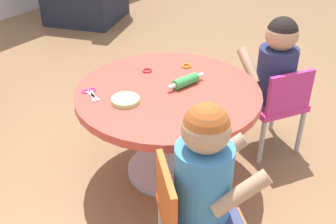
{
  "coord_description": "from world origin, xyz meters",
  "views": [
    {
      "loc": [
        -1.4,
        -1.01,
        1.44
      ],
      "look_at": [
        0.0,
        0.0,
        0.38
      ],
      "focal_mm": 43.07,
      "sensor_mm": 36.0,
      "label": 1
    }
  ],
  "objects_px": {
    "craft_scissors": "(91,93)",
    "child_chair_right": "(275,103)",
    "rolling_pin": "(186,81)",
    "child_chair_left": "(192,215)",
    "seated_child_left": "(205,168)",
    "seated_child_right": "(277,63)",
    "craft_table": "(168,110)"
  },
  "relations": [
    {
      "from": "rolling_pin",
      "to": "child_chair_left",
      "type": "bearing_deg",
      "value": -143.73
    },
    {
      "from": "child_chair_left",
      "to": "seated_child_right",
      "type": "distance_m",
      "value": 1.03
    },
    {
      "from": "craft_table",
      "to": "child_chair_right",
      "type": "bearing_deg",
      "value": -34.63
    },
    {
      "from": "seated_child_right",
      "to": "craft_scissors",
      "type": "relative_size",
      "value": 3.59
    },
    {
      "from": "child_chair_right",
      "to": "seated_child_right",
      "type": "relative_size",
      "value": 1.05
    },
    {
      "from": "seated_child_left",
      "to": "rolling_pin",
      "type": "xyz_separation_m",
      "value": [
        0.51,
        0.42,
        -0.0
      ]
    },
    {
      "from": "seated_child_right",
      "to": "craft_scissors",
      "type": "xyz_separation_m",
      "value": [
        -0.79,
        0.61,
        -0.02
      ]
    },
    {
      "from": "rolling_pin",
      "to": "craft_scissors",
      "type": "bearing_deg",
      "value": 135.76
    },
    {
      "from": "craft_scissors",
      "to": "child_chair_right",
      "type": "bearing_deg",
      "value": -39.78
    },
    {
      "from": "seated_child_left",
      "to": "craft_table",
      "type": "bearing_deg",
      "value": 47.76
    },
    {
      "from": "child_chair_left",
      "to": "rolling_pin",
      "type": "distance_m",
      "value": 0.71
    },
    {
      "from": "seated_child_right",
      "to": "child_chair_left",
      "type": "bearing_deg",
      "value": -173.4
    },
    {
      "from": "seated_child_left",
      "to": "child_chair_right",
      "type": "distance_m",
      "value": 0.98
    },
    {
      "from": "seated_child_left",
      "to": "seated_child_right",
      "type": "bearing_deg",
      "value": 8.36
    },
    {
      "from": "seated_child_left",
      "to": "seated_child_right",
      "type": "height_order",
      "value": "same"
    },
    {
      "from": "seated_child_left",
      "to": "seated_child_right",
      "type": "distance_m",
      "value": 0.98
    },
    {
      "from": "child_chair_left",
      "to": "child_chair_right",
      "type": "distance_m",
      "value": 0.98
    },
    {
      "from": "craft_table",
      "to": "child_chair_right",
      "type": "distance_m",
      "value": 0.64
    },
    {
      "from": "craft_scissors",
      "to": "rolling_pin",
      "type": "bearing_deg",
      "value": -44.24
    },
    {
      "from": "child_chair_left",
      "to": "child_chair_right",
      "type": "height_order",
      "value": "same"
    },
    {
      "from": "child_chair_left",
      "to": "rolling_pin",
      "type": "relative_size",
      "value": 2.35
    },
    {
      "from": "craft_table",
      "to": "rolling_pin",
      "type": "relative_size",
      "value": 3.98
    },
    {
      "from": "child_chair_left",
      "to": "seated_child_left",
      "type": "height_order",
      "value": "seated_child_left"
    },
    {
      "from": "seated_child_left",
      "to": "craft_scissors",
      "type": "bearing_deg",
      "value": 76.49
    },
    {
      "from": "craft_table",
      "to": "craft_scissors",
      "type": "height_order",
      "value": "craft_scissors"
    },
    {
      "from": "child_chair_left",
      "to": "craft_scissors",
      "type": "bearing_deg",
      "value": 73.84
    },
    {
      "from": "craft_table",
      "to": "seated_child_right",
      "type": "relative_size",
      "value": 1.78
    },
    {
      "from": "seated_child_left",
      "to": "child_chair_left",
      "type": "bearing_deg",
      "value": 137.29
    },
    {
      "from": "child_chair_left",
      "to": "craft_scissors",
      "type": "height_order",
      "value": "child_chair_left"
    },
    {
      "from": "rolling_pin",
      "to": "child_chair_right",
      "type": "bearing_deg",
      "value": -35.93
    },
    {
      "from": "craft_table",
      "to": "child_chair_right",
      "type": "xyz_separation_m",
      "value": [
        0.52,
        -0.36,
        -0.08
      ]
    },
    {
      "from": "seated_child_left",
      "to": "rolling_pin",
      "type": "height_order",
      "value": "seated_child_left"
    }
  ]
}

